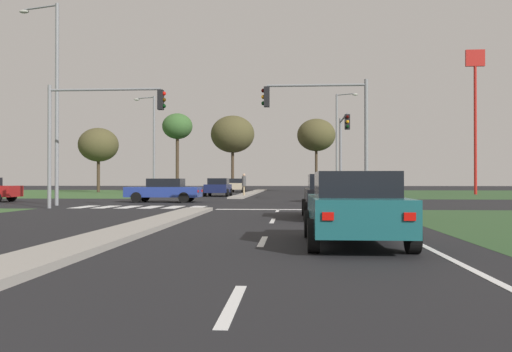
{
  "coord_description": "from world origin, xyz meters",
  "views": [
    {
      "loc": [
        4.15,
        -1.74,
        1.35
      ],
      "look_at": [
        1.55,
        36.63,
        1.67
      ],
      "focal_mm": 37.5,
      "sensor_mm": 36.0,
      "label": 1
    }
  ],
  "objects_px": {
    "car_beige_near": "(236,185)",
    "treeline_near": "(98,145)",
    "car_navy_third": "(218,187)",
    "pedestrian_at_median": "(244,182)",
    "street_lamp_fourth": "(338,139)",
    "traffic_signal_near_left": "(91,122)",
    "treeline_fourth": "(316,135)",
    "car_teal_sixth": "(355,208)",
    "traffic_signal_far_right": "(343,141)",
    "car_black_fifth": "(331,196)",
    "street_lamp_second": "(54,94)",
    "treeline_second": "(177,127)",
    "car_white_second": "(341,189)",
    "traffic_signal_near_right": "(329,120)",
    "car_blue_fourth": "(164,190)",
    "fastfood_pole_sign": "(475,91)",
    "street_lamp_third": "(152,140)",
    "treeline_third": "(233,134)"
  },
  "relations": [
    {
      "from": "car_teal_sixth",
      "to": "traffic_signal_far_right",
      "type": "relative_size",
      "value": 0.72
    },
    {
      "from": "street_lamp_fourth",
      "to": "treeline_near",
      "type": "relative_size",
      "value": 1.33
    },
    {
      "from": "traffic_signal_far_right",
      "to": "treeline_second",
      "type": "bearing_deg",
      "value": 124.83
    },
    {
      "from": "car_navy_third",
      "to": "traffic_signal_far_right",
      "type": "xyz_separation_m",
      "value": [
        9.77,
        -8.95,
        3.22
      ]
    },
    {
      "from": "traffic_signal_near_left",
      "to": "car_blue_fourth",
      "type": "bearing_deg",
      "value": 77.43
    },
    {
      "from": "car_black_fifth",
      "to": "street_lamp_second",
      "type": "distance_m",
      "value": 17.61
    },
    {
      "from": "car_black_fifth",
      "to": "pedestrian_at_median",
      "type": "height_order",
      "value": "pedestrian_at_median"
    },
    {
      "from": "treeline_third",
      "to": "treeline_fourth",
      "type": "distance_m",
      "value": 9.96
    },
    {
      "from": "car_beige_near",
      "to": "street_lamp_second",
      "type": "bearing_deg",
      "value": 79.41
    },
    {
      "from": "traffic_signal_far_right",
      "to": "treeline_fourth",
      "type": "distance_m",
      "value": 27.37
    },
    {
      "from": "traffic_signal_near_right",
      "to": "street_lamp_second",
      "type": "relative_size",
      "value": 0.55
    },
    {
      "from": "treeline_near",
      "to": "treeline_second",
      "type": "height_order",
      "value": "treeline_second"
    },
    {
      "from": "street_lamp_second",
      "to": "street_lamp_fourth",
      "type": "xyz_separation_m",
      "value": [
        17.43,
        24.73,
        -0.59
      ]
    },
    {
      "from": "car_navy_third",
      "to": "treeline_near",
      "type": "xyz_separation_m",
      "value": [
        -15.97,
        14.68,
        4.66
      ]
    },
    {
      "from": "car_black_fifth",
      "to": "street_lamp_second",
      "type": "bearing_deg",
      "value": 148.19
    },
    {
      "from": "street_lamp_second",
      "to": "treeline_second",
      "type": "bearing_deg",
      "value": 90.41
    },
    {
      "from": "treeline_fourth",
      "to": "street_lamp_fourth",
      "type": "bearing_deg",
      "value": -81.31
    },
    {
      "from": "car_navy_third",
      "to": "street_lamp_fourth",
      "type": "bearing_deg",
      "value": -146.04
    },
    {
      "from": "car_beige_near",
      "to": "car_black_fifth",
      "type": "relative_size",
      "value": 0.98
    },
    {
      "from": "car_navy_third",
      "to": "street_lamp_second",
      "type": "height_order",
      "value": "street_lamp_second"
    },
    {
      "from": "traffic_signal_near_right",
      "to": "treeline_near",
      "type": "bearing_deg",
      "value": 124.42
    },
    {
      "from": "traffic_signal_far_right",
      "to": "car_black_fifth",
      "type": "bearing_deg",
      "value": -96.76
    },
    {
      "from": "traffic_signal_near_left",
      "to": "street_lamp_second",
      "type": "xyz_separation_m",
      "value": [
        -3.22,
        2.95,
        1.89
      ]
    },
    {
      "from": "car_beige_near",
      "to": "treeline_second",
      "type": "distance_m",
      "value": 9.49
    },
    {
      "from": "car_teal_sixth",
      "to": "street_lamp_second",
      "type": "bearing_deg",
      "value": 130.21
    },
    {
      "from": "car_black_fifth",
      "to": "traffic_signal_near_left",
      "type": "relative_size",
      "value": 0.75
    },
    {
      "from": "traffic_signal_far_right",
      "to": "treeline_fourth",
      "type": "height_order",
      "value": "treeline_fourth"
    },
    {
      "from": "car_beige_near",
      "to": "car_teal_sixth",
      "type": "relative_size",
      "value": 1.06
    },
    {
      "from": "traffic_signal_near_left",
      "to": "treeline_third",
      "type": "height_order",
      "value": "treeline_third"
    },
    {
      "from": "treeline_fourth",
      "to": "car_navy_third",
      "type": "bearing_deg",
      "value": -116.72
    },
    {
      "from": "car_white_second",
      "to": "traffic_signal_far_right",
      "type": "relative_size",
      "value": 0.72
    },
    {
      "from": "car_black_fifth",
      "to": "treeline_near",
      "type": "relative_size",
      "value": 0.61
    },
    {
      "from": "car_blue_fourth",
      "to": "fastfood_pole_sign",
      "type": "height_order",
      "value": "fastfood_pole_sign"
    },
    {
      "from": "car_black_fifth",
      "to": "traffic_signal_far_right",
      "type": "height_order",
      "value": "traffic_signal_far_right"
    },
    {
      "from": "treeline_third",
      "to": "street_lamp_third",
      "type": "bearing_deg",
      "value": -113.6
    },
    {
      "from": "traffic_signal_far_right",
      "to": "treeline_near",
      "type": "height_order",
      "value": "treeline_near"
    },
    {
      "from": "car_teal_sixth",
      "to": "car_navy_third",
      "type": "bearing_deg",
      "value": 102.58
    },
    {
      "from": "traffic_signal_near_left",
      "to": "treeline_fourth",
      "type": "relative_size",
      "value": 0.69
    },
    {
      "from": "car_teal_sixth",
      "to": "traffic_signal_far_right",
      "type": "distance_m",
      "value": 25.54
    },
    {
      "from": "car_white_second",
      "to": "traffic_signal_near_right",
      "type": "distance_m",
      "value": 9.35
    },
    {
      "from": "street_lamp_third",
      "to": "treeline_third",
      "type": "height_order",
      "value": "street_lamp_third"
    },
    {
      "from": "car_beige_near",
      "to": "treeline_near",
      "type": "relative_size",
      "value": 0.6
    },
    {
      "from": "car_teal_sixth",
      "to": "traffic_signal_near_left",
      "type": "distance_m",
      "value": 17.98
    },
    {
      "from": "street_lamp_fourth",
      "to": "treeline_near",
      "type": "bearing_deg",
      "value": 164.69
    },
    {
      "from": "fastfood_pole_sign",
      "to": "treeline_fourth",
      "type": "bearing_deg",
      "value": 143.64
    },
    {
      "from": "car_navy_third",
      "to": "pedestrian_at_median",
      "type": "height_order",
      "value": "pedestrian_at_median"
    },
    {
      "from": "car_blue_fourth",
      "to": "treeline_third",
      "type": "height_order",
      "value": "treeline_third"
    },
    {
      "from": "treeline_third",
      "to": "traffic_signal_near_right",
      "type": "bearing_deg",
      "value": -76.81
    },
    {
      "from": "street_lamp_second",
      "to": "street_lamp_third",
      "type": "distance_m",
      "value": 20.39
    },
    {
      "from": "car_blue_fourth",
      "to": "street_lamp_second",
      "type": "height_order",
      "value": "street_lamp_second"
    }
  ]
}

